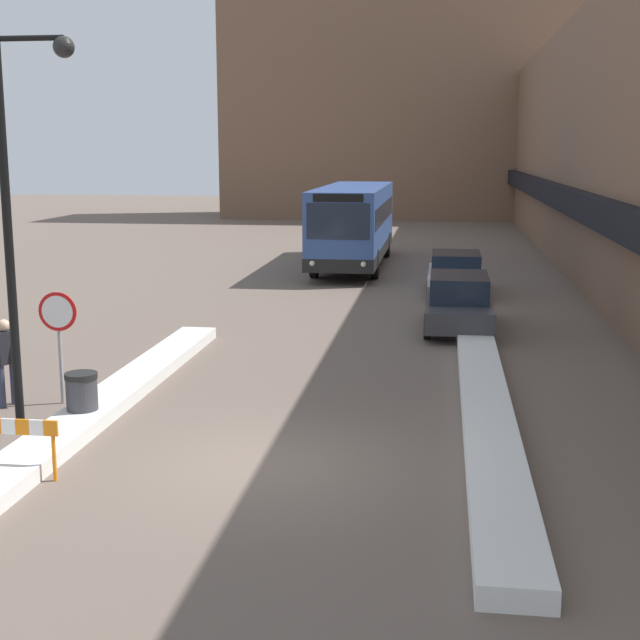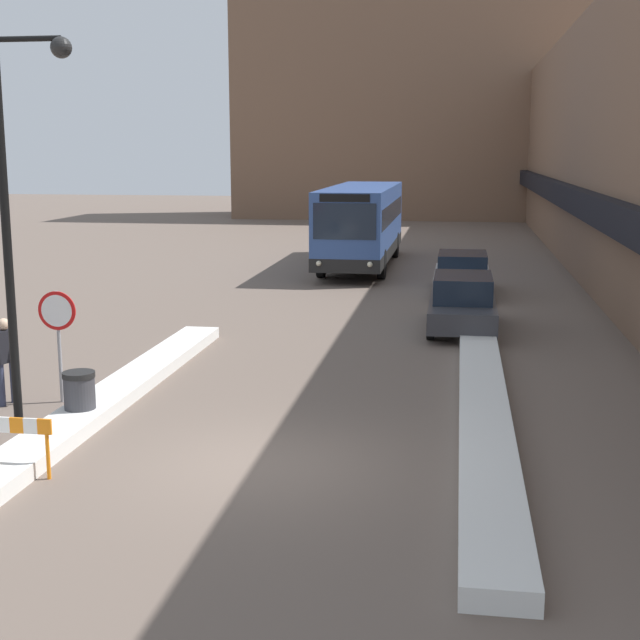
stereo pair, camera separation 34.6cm
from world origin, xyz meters
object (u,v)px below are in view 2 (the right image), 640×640
parked_car_front (462,303)px  parked_car_middle (462,273)px  street_lamp (18,189)px  pedestrian (5,353)px  city_bus (362,223)px  trash_bin (80,397)px  construction_barricade (18,435)px  stop_sign (58,322)px

parked_car_front → parked_car_middle: (0.00, 6.47, -0.05)m
street_lamp → pedestrian: bearing=134.6°
city_bus → trash_bin: (-2.66, -22.59, -1.36)m
parked_car_front → parked_car_middle: 6.47m
street_lamp → pedestrian: street_lamp is taller
city_bus → construction_barricade: 25.48m
parked_car_middle → trash_bin: 17.51m
parked_car_front → trash_bin: 11.83m
city_bus → stop_sign: size_ratio=5.23×
construction_barricade → parked_car_middle: bearing=70.6°
parked_car_middle → parked_car_front: bearing=-90.0°
city_bus → street_lamp: (-3.54, -22.70, 2.37)m
city_bus → parked_car_front: bearing=-72.0°
street_lamp → trash_bin: (0.89, 0.10, -3.73)m
parked_car_middle → stop_sign: stop_sign is taller
stop_sign → city_bus: bearing=80.5°
city_bus → parked_car_front: 13.66m
pedestrian → parked_car_front: bearing=-25.4°
city_bus → trash_bin: bearing=-96.7°
stop_sign → trash_bin: size_ratio=2.33×
trash_bin → construction_barricade: size_ratio=0.86×
trash_bin → city_bus: bearing=83.3°
stop_sign → trash_bin: (0.92, -1.21, -1.12)m
stop_sign → construction_barricade: stop_sign is taller
parked_car_front → stop_sign: size_ratio=2.00×
parked_car_front → trash_bin: bearing=-125.4°
stop_sign → street_lamp: bearing=-88.4°
parked_car_front → city_bus: bearing=108.0°
trash_bin → construction_barricade: 2.76m
pedestrian → parked_car_middle: bearing=-10.3°
city_bus → construction_barricade: (-2.43, -25.34, -1.17)m
parked_car_front → street_lamp: 12.92m
stop_sign → pedestrian: size_ratio=1.29×
parked_car_front → pedestrian: bearing=-135.0°
pedestrian → construction_barricade: size_ratio=1.55×
pedestrian → trash_bin: bearing=-96.2°
parked_car_middle → pedestrian: bearing=-119.9°
city_bus → pedestrian: (-4.54, -21.68, -0.81)m
pedestrian → construction_barricade: 4.24m
parked_car_middle → city_bus: bearing=122.9°
city_bus → trash_bin: 22.79m
stop_sign → street_lamp: 2.92m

